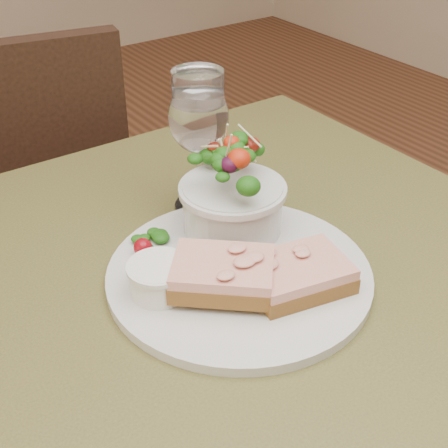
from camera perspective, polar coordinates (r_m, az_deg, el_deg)
cafe_table at (r=0.78m, az=0.83°, el=-10.98°), size 0.80×0.80×0.75m
chair_far at (r=1.49m, az=-17.26°, el=-5.62°), size 0.49×0.49×0.90m
dinner_plate at (r=0.71m, az=1.39°, el=-4.60°), size 0.30×0.30×0.01m
sandwich_front at (r=0.68m, az=6.79°, el=-4.58°), size 0.12×0.10×0.03m
sandwich_back at (r=0.66m, az=-0.11°, el=-4.55°), size 0.13×0.13×0.03m
ramekin at (r=0.67m, az=-5.95°, el=-4.85°), size 0.06×0.06×0.04m
salad_bowl at (r=0.74m, az=0.79°, el=3.40°), size 0.12×0.12×0.13m
garnish at (r=0.74m, az=-7.00°, el=-1.84°), size 0.05×0.04×0.02m
wine_glass at (r=0.78m, az=-2.32°, el=9.29°), size 0.08×0.08×0.18m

